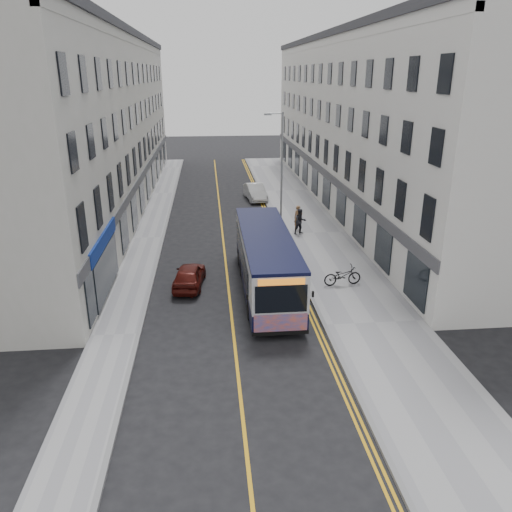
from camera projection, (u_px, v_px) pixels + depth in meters
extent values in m
plane|color=black|center=(232.00, 318.00, 22.56)|extent=(140.00, 140.00, 0.00)
cube|color=gray|center=(314.00, 233.00, 34.32)|extent=(4.50, 64.00, 0.12)
cube|color=gray|center=(148.00, 238.00, 33.30)|extent=(2.00, 64.00, 0.12)
cube|color=slate|center=(281.00, 234.00, 34.11)|extent=(0.18, 64.00, 0.13)
cube|color=slate|center=(163.00, 238.00, 33.39)|extent=(0.18, 64.00, 0.13)
cube|color=orange|center=(223.00, 237.00, 33.77)|extent=(0.12, 64.00, 0.01)
cube|color=orange|center=(275.00, 235.00, 34.09)|extent=(0.10, 64.00, 0.01)
cube|color=orange|center=(278.00, 235.00, 34.11)|extent=(0.10, 64.00, 0.01)
cube|color=silver|center=(357.00, 124.00, 40.98)|extent=(6.00, 46.00, 13.00)
cube|color=beige|center=(102.00, 126.00, 39.13)|extent=(6.00, 46.00, 13.00)
cylinder|color=#919499|center=(282.00, 172.00, 34.65)|extent=(0.14, 0.14, 8.00)
cylinder|color=#919499|center=(275.00, 113.00, 33.26)|extent=(1.00, 0.08, 0.08)
cube|color=#919499|center=(268.00, 114.00, 33.23)|extent=(0.50, 0.18, 0.12)
cube|color=black|center=(266.00, 277.00, 25.21)|extent=(2.35, 10.33, 0.85)
cube|color=silver|center=(266.00, 253.00, 24.77)|extent=(2.35, 10.33, 1.69)
cube|color=black|center=(266.00, 236.00, 24.45)|extent=(2.37, 10.33, 0.15)
cube|color=black|center=(242.00, 254.00, 25.25)|extent=(0.04, 8.08, 1.08)
cube|color=black|center=(288.00, 252.00, 25.47)|extent=(0.04, 8.08, 1.08)
cube|color=black|center=(281.00, 299.00, 19.95)|extent=(2.11, 0.04, 1.17)
cube|color=#FE5915|center=(281.00, 324.00, 20.34)|extent=(2.21, 0.04, 0.89)
cube|color=orange|center=(282.00, 282.00, 19.69)|extent=(1.88, 0.04, 0.26)
cylinder|color=black|center=(250.00, 310.00, 22.31)|extent=(0.26, 0.94, 0.94)
cylinder|color=black|center=(297.00, 308.00, 22.50)|extent=(0.26, 0.94, 0.94)
cylinder|color=black|center=(242.00, 268.00, 27.14)|extent=(0.26, 0.94, 0.94)
cylinder|color=black|center=(281.00, 266.00, 27.33)|extent=(0.26, 0.94, 0.94)
cylinder|color=black|center=(240.00, 257.00, 28.72)|extent=(0.26, 0.94, 0.94)
cylinder|color=black|center=(277.00, 256.00, 28.91)|extent=(0.26, 0.94, 0.94)
imported|color=black|center=(342.00, 276.00, 25.66)|extent=(2.03, 0.88, 1.03)
imported|color=#946743|center=(298.00, 218.00, 34.69)|extent=(0.68, 0.50, 1.71)
imported|color=black|center=(300.00, 221.00, 33.76)|extent=(0.97, 0.84, 1.73)
imported|color=silver|center=(255.00, 192.00, 43.49)|extent=(1.90, 4.29, 1.37)
imported|color=#4B110C|center=(189.00, 275.00, 25.76)|extent=(1.84, 3.71, 1.21)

